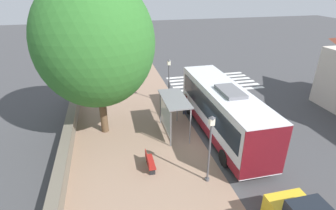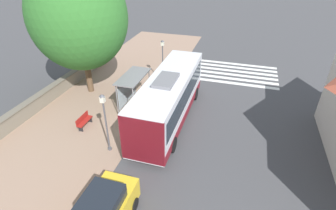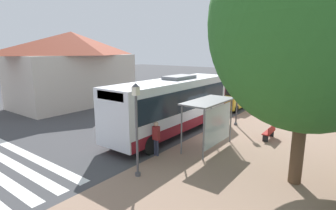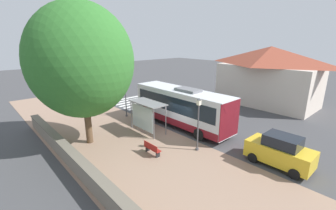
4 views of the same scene
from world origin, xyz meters
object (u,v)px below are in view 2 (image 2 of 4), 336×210
Objects in this scene: bus at (169,97)px; bus_shelter at (131,81)px; bench at (84,121)px; street_lamp_far at (163,58)px; pedestrian at (164,83)px; street_lamp_near at (105,118)px; shade_tree at (79,17)px.

bus is 3.41m from bus_shelter.
street_lamp_far is (3.09, 8.20, 1.91)m from bench.
pedestrian is at bearing 57.35° from bench.
bus_shelter is 0.89× the size of street_lamp_near.
shade_tree reaches higher than street_lamp_near.
pedestrian is 2.66m from street_lamp_far.
pedestrian reaches higher than bench.
pedestrian is at bearing 82.37° from street_lamp_near.
pedestrian is at bearing -70.64° from street_lamp_far.
bus_shelter is 4.82m from street_lamp_far.
shade_tree is at bearing -168.88° from pedestrian.
bus is 2.55× the size of street_lamp_far.
street_lamp_near is 0.38× the size of shade_tree.
pedestrian is 0.45× the size of street_lamp_far.
bus_shelter is at bearing 97.16° from street_lamp_near.
bus is 2.60× the size of street_lamp_near.
street_lamp_near is at bearing -121.94° from bus.
street_lamp_near reaches higher than bus_shelter.
bench is at bearing -122.05° from bus_shelter.
street_lamp_far reaches higher than bus.
street_lamp_near is 9.21m from shade_tree.
bus is 9.25m from shade_tree.
shade_tree is at bearing 128.72° from street_lamp_near.
bench is 7.90m from shade_tree.
bench is at bearing -155.61° from bus.
shade_tree is (-7.80, 2.34, 4.39)m from bus.
street_lamp_near is at bearing -51.28° from shade_tree.
bench is 0.14× the size of shade_tree.
bus_shelter reaches higher than pedestrian.
pedestrian is at bearing 113.59° from bus.
bus is at bearing 24.39° from bench.
street_lamp_near is at bearing -82.84° from bus_shelter.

